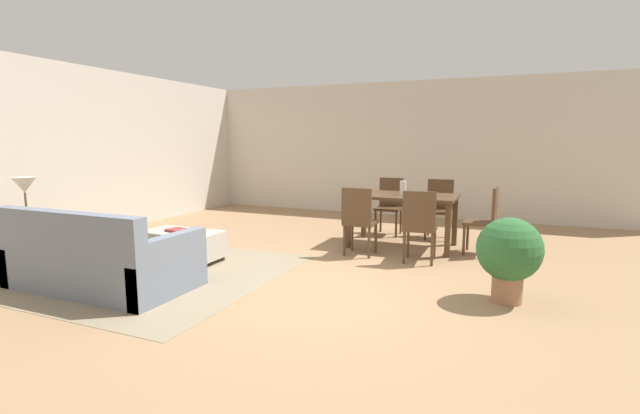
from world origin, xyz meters
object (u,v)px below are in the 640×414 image
at_px(table_lamp, 24,187).
at_px(potted_plant, 509,253).
at_px(ottoman_table, 183,244).
at_px(side_table, 29,233).
at_px(dining_chair_far_right, 439,205).
at_px(dining_chair_head_east, 487,217).
at_px(vase_centerpiece, 403,188).
at_px(dining_chair_near_left, 359,217).
at_px(dining_chair_far_left, 390,203).
at_px(book_on_ottoman, 178,230).
at_px(dining_chair_near_right, 420,223).
at_px(dining_table, 403,201).
at_px(couch, 100,261).

height_order(table_lamp, potted_plant, table_lamp).
height_order(ottoman_table, side_table, side_table).
relative_size(dining_chair_far_right, potted_plant, 1.13).
height_order(table_lamp, dining_chair_head_east, table_lamp).
bearing_deg(dining_chair_head_east, vase_centerpiece, 178.09).
xyz_separation_m(ottoman_table, side_table, (-1.35, -1.07, 0.24)).
height_order(dining_chair_near_left, potted_plant, dining_chair_near_left).
height_order(side_table, dining_chair_far_left, dining_chair_far_left).
relative_size(ottoman_table, dining_chair_near_left, 1.08).
distance_m(side_table, dining_chair_near_left, 3.99).
xyz_separation_m(dining_chair_far_right, book_on_ottoman, (-2.82, -2.78, -0.12)).
bearing_deg(dining_chair_far_left, potted_plant, -55.55).
bearing_deg(vase_centerpiece, side_table, -141.30).
bearing_deg(ottoman_table, dining_chair_near_right, 21.31).
height_order(dining_table, dining_chair_near_left, dining_chair_near_left).
relative_size(dining_table, vase_centerpiece, 7.68).
xyz_separation_m(dining_chair_near_left, potted_plant, (1.86, -1.11, -0.04)).
relative_size(couch, ottoman_table, 1.91).
relative_size(ottoman_table, side_table, 1.70).
bearing_deg(couch, dining_chair_head_east, 40.22).
height_order(dining_chair_near_left, vase_centerpiece, vase_centerpiece).
relative_size(dining_chair_head_east, vase_centerpiece, 4.67).
height_order(dining_chair_near_left, dining_chair_head_east, same).
bearing_deg(potted_plant, vase_centerpiece, 127.63).
bearing_deg(dining_chair_near_right, dining_table, 116.37).
distance_m(couch, side_table, 1.27).
xyz_separation_m(side_table, dining_chair_far_right, (4.12, 3.81, 0.06)).
xyz_separation_m(dining_chair_near_right, dining_chair_far_left, (-0.80, 1.64, 0.00)).
height_order(side_table, book_on_ottoman, side_table).
height_order(couch, dining_chair_far_right, dining_chair_far_right).
distance_m(dining_chair_head_east, book_on_ottoman, 4.05).
xyz_separation_m(couch, dining_table, (2.47, 3.09, 0.38)).
bearing_deg(dining_chair_near_left, dining_chair_near_right, -4.07).
relative_size(dining_chair_near_left, dining_chair_head_east, 1.00).
xyz_separation_m(dining_chair_near_right, dining_chair_far_right, (-0.01, 1.66, 0.00)).
height_order(side_table, dining_chair_far_right, dining_chair_far_right).
bearing_deg(book_on_ottoman, couch, -92.18).
xyz_separation_m(dining_chair_near_right, book_on_ottoman, (-2.83, -1.12, -0.12)).
bearing_deg(dining_chair_near_right, couch, -141.74).
bearing_deg(vase_centerpiece, dining_chair_near_left, -117.75).
relative_size(dining_table, dining_chair_near_left, 1.65).
bearing_deg(dining_chair_far_right, book_on_ottoman, -135.48).
xyz_separation_m(table_lamp, dining_chair_far_left, (3.33, 3.79, -0.48)).
xyz_separation_m(couch, potted_plant, (3.92, 1.21, 0.20)).
relative_size(dining_chair_near_left, dining_chair_far_right, 1.00).
bearing_deg(vase_centerpiece, table_lamp, -141.30).
bearing_deg(table_lamp, couch, -5.25).
xyz_separation_m(dining_chair_head_east, potted_plant, (0.30, -1.85, -0.04)).
bearing_deg(dining_chair_near_right, dining_chair_near_left, 175.93).
relative_size(dining_chair_far_right, book_on_ottoman, 3.54).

